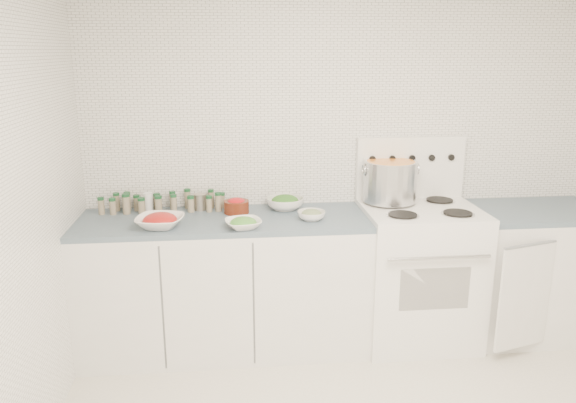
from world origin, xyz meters
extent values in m
cube|color=white|center=(0.00, 1.51, 1.25)|extent=(3.50, 0.02, 2.50)
cube|color=white|center=(-0.82, 1.19, 0.43)|extent=(1.85, 0.62, 0.86)
cube|color=#3F515F|center=(-0.82, 1.19, 0.88)|extent=(1.85, 0.62, 0.03)
cube|color=white|center=(0.48, 1.18, 0.46)|extent=(0.76, 0.65, 0.92)
cube|color=black|center=(0.48, 0.86, 0.50)|extent=(0.45, 0.01, 0.28)
cylinder|color=silver|center=(0.48, 0.82, 0.72)|extent=(0.65, 0.02, 0.02)
cube|color=white|center=(0.48, 1.18, 0.93)|extent=(0.76, 0.65, 0.01)
cube|color=white|center=(0.48, 1.47, 1.15)|extent=(0.76, 0.06, 0.43)
cylinder|color=silver|center=(0.30, 1.02, 0.94)|extent=(0.21, 0.21, 0.01)
cylinder|color=black|center=(0.30, 1.02, 0.94)|extent=(0.18, 0.18, 0.01)
cylinder|color=silver|center=(0.66, 1.02, 0.94)|extent=(0.21, 0.21, 0.01)
cylinder|color=black|center=(0.66, 1.02, 0.94)|extent=(0.18, 0.18, 0.01)
cylinder|color=silver|center=(0.30, 1.33, 0.94)|extent=(0.21, 0.21, 0.01)
cylinder|color=black|center=(0.30, 1.33, 0.94)|extent=(0.18, 0.18, 0.01)
cylinder|color=silver|center=(0.66, 1.33, 0.94)|extent=(0.21, 0.21, 0.01)
cylinder|color=black|center=(0.66, 1.33, 0.94)|extent=(0.18, 0.18, 0.01)
cylinder|color=black|center=(0.20, 1.44, 1.22)|extent=(0.04, 0.02, 0.04)
cylinder|color=black|center=(0.34, 1.44, 1.22)|extent=(0.04, 0.02, 0.04)
cylinder|color=black|center=(0.48, 1.44, 1.22)|extent=(0.04, 0.02, 0.04)
cylinder|color=black|center=(0.62, 1.44, 1.22)|extent=(0.04, 0.02, 0.04)
cylinder|color=black|center=(0.76, 1.44, 1.22)|extent=(0.04, 0.02, 0.04)
cube|color=white|center=(1.30, 1.19, 0.43)|extent=(0.89, 0.62, 0.86)
cube|color=#3F515F|center=(1.30, 1.19, 0.88)|extent=(0.89, 0.62, 0.03)
cube|color=white|center=(1.06, 0.82, 0.43)|extent=(0.39, 0.13, 0.70)
cylinder|color=silver|center=(0.30, 1.34, 1.08)|extent=(0.36, 0.36, 0.27)
cylinder|color=orange|center=(0.30, 1.34, 1.21)|extent=(0.32, 0.32, 0.03)
torus|color=silver|center=(0.12, 1.34, 1.17)|extent=(0.01, 0.09, 0.09)
torus|color=silver|center=(0.49, 1.34, 1.17)|extent=(0.01, 0.09, 0.09)
imported|color=white|center=(-1.20, 1.04, 0.93)|extent=(0.33, 0.33, 0.07)
ellipsoid|color=#B6210F|center=(-1.20, 1.04, 0.95)|extent=(0.20, 0.20, 0.09)
imported|color=white|center=(-0.70, 0.97, 0.93)|extent=(0.26, 0.26, 0.05)
ellipsoid|color=#42822A|center=(-0.70, 0.97, 0.94)|extent=(0.16, 0.16, 0.07)
imported|color=white|center=(-0.41, 1.36, 0.94)|extent=(0.29, 0.29, 0.08)
ellipsoid|color=#255A19|center=(-0.41, 1.36, 0.96)|extent=(0.18, 0.18, 0.08)
imported|color=white|center=(-0.27, 1.10, 0.93)|extent=(0.20, 0.20, 0.06)
ellipsoid|color=#26451B|center=(-0.27, 1.10, 0.94)|extent=(0.13, 0.13, 0.06)
cylinder|color=#561E0E|center=(-0.74, 1.31, 0.94)|extent=(0.17, 0.17, 0.08)
ellipsoid|color=red|center=(-0.74, 1.31, 0.97)|extent=(0.12, 0.12, 0.06)
cylinder|color=white|center=(-1.32, 1.41, 0.96)|extent=(0.07, 0.07, 0.12)
cylinder|color=gray|center=(-0.98, 1.40, 0.96)|extent=(0.11, 0.11, 0.11)
cylinder|color=gray|center=(-1.53, 1.44, 0.95)|extent=(0.04, 0.04, 0.11)
cylinder|color=#144623|center=(-1.53, 1.44, 1.02)|extent=(0.04, 0.04, 0.02)
cylinder|color=gray|center=(-1.46, 1.43, 0.96)|extent=(0.04, 0.04, 0.11)
cylinder|color=#144623|center=(-1.46, 1.43, 1.02)|extent=(0.04, 0.04, 0.02)
cylinder|color=gray|center=(-1.40, 1.43, 0.95)|extent=(0.04, 0.04, 0.09)
cylinder|color=#144623|center=(-1.40, 1.43, 1.00)|extent=(0.04, 0.04, 0.02)
cylinder|color=gray|center=(-1.27, 1.45, 0.95)|extent=(0.04, 0.04, 0.09)
cylinder|color=#144623|center=(-1.27, 1.45, 1.00)|extent=(0.05, 0.05, 0.02)
cylinder|color=gray|center=(-1.16, 1.44, 0.95)|extent=(0.04, 0.04, 0.11)
cylinder|color=#144623|center=(-1.16, 1.44, 1.02)|extent=(0.04, 0.04, 0.02)
cylinder|color=gray|center=(-1.06, 1.45, 0.96)|extent=(0.04, 0.04, 0.12)
cylinder|color=#144623|center=(-1.06, 1.45, 1.03)|extent=(0.04, 0.04, 0.02)
cylinder|color=gray|center=(-0.84, 1.44, 0.94)|extent=(0.04, 0.04, 0.09)
cylinder|color=#144623|center=(-0.84, 1.44, 1.00)|extent=(0.05, 0.05, 0.02)
cylinder|color=gray|center=(-0.91, 1.45, 0.96)|extent=(0.04, 0.04, 0.11)
cylinder|color=#144623|center=(-0.91, 1.45, 1.02)|extent=(0.04, 0.04, 0.02)
cylinder|color=gray|center=(-1.54, 1.35, 0.95)|extent=(0.04, 0.04, 0.09)
cylinder|color=#144623|center=(-1.54, 1.35, 1.00)|extent=(0.04, 0.04, 0.02)
cylinder|color=gray|center=(-1.46, 1.36, 0.96)|extent=(0.05, 0.05, 0.12)
cylinder|color=#144623|center=(-1.46, 1.36, 1.03)|extent=(0.05, 0.05, 0.02)
cylinder|color=gray|center=(-1.36, 1.35, 0.94)|extent=(0.05, 0.05, 0.09)
cylinder|color=#144623|center=(-1.36, 1.35, 1.00)|extent=(0.05, 0.05, 0.02)
cylinder|color=gray|center=(-1.25, 1.36, 0.95)|extent=(0.05, 0.05, 0.10)
cylinder|color=#144623|center=(-1.25, 1.36, 1.01)|extent=(0.05, 0.05, 0.02)
cylinder|color=gray|center=(-1.15, 1.35, 0.95)|extent=(0.04, 0.04, 0.11)
cylinder|color=#144623|center=(-1.15, 1.35, 1.02)|extent=(0.04, 0.04, 0.02)
cylinder|color=gray|center=(-1.04, 1.36, 0.95)|extent=(0.04, 0.04, 0.09)
cylinder|color=#144623|center=(-1.04, 1.36, 1.00)|extent=(0.05, 0.05, 0.02)
cylinder|color=gray|center=(-0.92, 1.35, 0.95)|extent=(0.04, 0.04, 0.09)
cylinder|color=#144623|center=(-0.92, 1.35, 1.00)|extent=(0.04, 0.04, 0.02)
cylinder|color=gray|center=(-0.86, 1.36, 0.96)|extent=(0.04, 0.04, 0.11)
cylinder|color=#144623|center=(-0.86, 1.36, 1.02)|extent=(0.05, 0.05, 0.02)
cylinder|color=gray|center=(-1.62, 1.36, 0.95)|extent=(0.04, 0.04, 0.10)
cylinder|color=#144623|center=(-1.62, 1.36, 1.01)|extent=(0.04, 0.04, 0.02)
camera|label=1|loc=(-0.76, -2.27, 1.94)|focal=35.00mm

